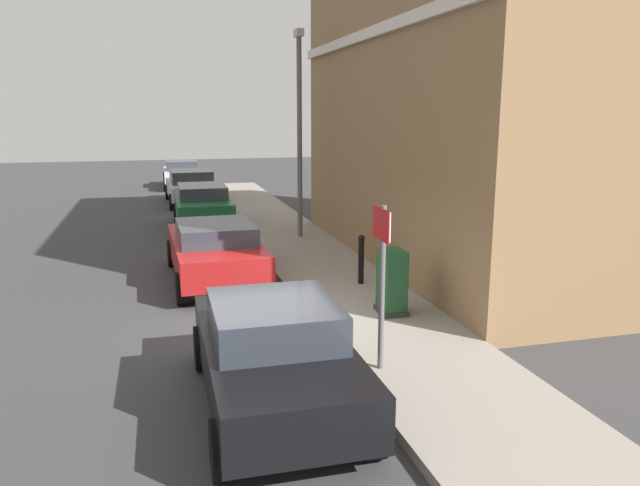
{
  "coord_description": "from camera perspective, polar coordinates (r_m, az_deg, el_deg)",
  "views": [
    {
      "loc": [
        -1.66,
        -9.99,
        3.65
      ],
      "look_at": [
        1.33,
        1.05,
        1.2
      ],
      "focal_mm": 34.15,
      "sensor_mm": 36.0,
      "label": 1
    }
  ],
  "objects": [
    {
      "name": "car_white",
      "position": [
        31.28,
        -12.82,
        6.38
      ],
      "size": [
        1.86,
        4.1,
        1.33
      ],
      "rotation": [
        0.0,
        0.0,
        1.56
      ],
      "color": "silver",
      "rests_on": "ground"
    },
    {
      "name": "corner_building",
      "position": [
        15.99,
        17.59,
        14.96
      ],
      "size": [
        7.38,
        11.06,
        9.2
      ],
      "color": "olive",
      "rests_on": "ground"
    },
    {
      "name": "car_green",
      "position": [
        19.9,
        -10.94,
        3.5
      ],
      "size": [
        1.8,
        4.02,
        1.4
      ],
      "rotation": [
        0.0,
        0.0,
        1.56
      ],
      "color": "#195933",
      "rests_on": "ground"
    },
    {
      "name": "car_black",
      "position": [
        7.72,
        -4.34,
        -10.22
      ],
      "size": [
        1.85,
        3.93,
        1.4
      ],
      "rotation": [
        0.0,
        0.0,
        1.56
      ],
      "color": "black",
      "rests_on": "ground"
    },
    {
      "name": "lamppost",
      "position": [
        17.29,
        -1.94,
        10.94
      ],
      "size": [
        0.2,
        0.44,
        5.72
      ],
      "color": "#59595B",
      "rests_on": "sidewalk"
    },
    {
      "name": "car_red",
      "position": [
        13.56,
        -9.8,
        -0.59
      ],
      "size": [
        2.01,
        4.31,
        1.33
      ],
      "rotation": [
        0.0,
        0.0,
        1.6
      ],
      "color": "maroon",
      "rests_on": "ground"
    },
    {
      "name": "bollard_near_cabinet",
      "position": [
        12.67,
        3.88,
        -1.37
      ],
      "size": [
        0.14,
        0.14,
        1.04
      ],
      "color": "black",
      "rests_on": "sidewalk"
    },
    {
      "name": "ground",
      "position": [
        10.76,
        -5.42,
        -7.79
      ],
      "size": [
        80.0,
        80.0,
        0.0
      ],
      "primitive_type": "plane",
      "color": "#38383A"
    },
    {
      "name": "street_sign",
      "position": [
        8.25,
        5.81,
        -1.91
      ],
      "size": [
        0.08,
        0.6,
        2.3
      ],
      "color": "#59595B",
      "rests_on": "sidewalk"
    },
    {
      "name": "sidewalk",
      "position": [
        16.79,
        -2.15,
        -0.2
      ],
      "size": [
        2.37,
        30.0,
        0.15
      ],
      "primitive_type": "cube",
      "color": "gray",
      "rests_on": "ground"
    },
    {
      "name": "car_silver",
      "position": [
        25.49,
        -11.98,
        5.24
      ],
      "size": [
        2.04,
        4.28,
        1.38
      ],
      "rotation": [
        0.0,
        0.0,
        1.6
      ],
      "color": "#B7B7BC",
      "rests_on": "ground"
    },
    {
      "name": "utility_cabinet",
      "position": [
        10.86,
        6.75,
        -3.85
      ],
      "size": [
        0.46,
        0.61,
        1.15
      ],
      "color": "#1E4C28",
      "rests_on": "sidewalk"
    }
  ]
}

